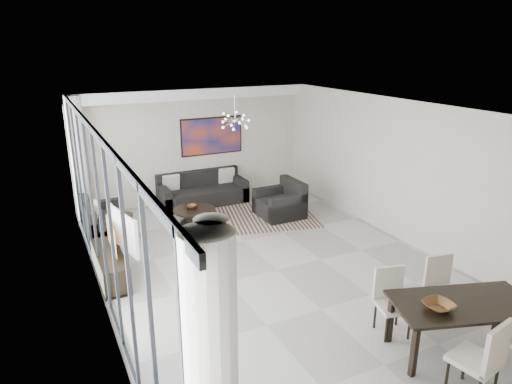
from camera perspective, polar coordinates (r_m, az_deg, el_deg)
room_shell at (r=8.11m, az=5.63°, el=0.10°), size 6.00×9.00×2.90m
window_wall at (r=7.03m, az=-18.11°, el=-3.46°), size 0.37×8.95×2.90m
soffit at (r=11.49m, az=-7.77°, el=12.08°), size 5.98×0.40×0.26m
painting at (r=11.98m, az=-5.53°, el=6.98°), size 1.68×0.04×0.98m
chandelier at (r=9.98m, az=-2.64°, el=8.90°), size 0.66×0.66×0.71m
rug at (r=10.93m, az=0.14°, el=-3.02°), size 3.07×2.61×0.01m
coffee_table at (r=10.56m, az=-7.68°, el=-2.87°), size 0.97×0.97×0.34m
bowl_coffee at (r=10.55m, az=-8.07°, el=-1.83°), size 0.31×0.31×0.08m
sofa_main at (r=11.81m, az=-6.72°, el=-0.14°), size 2.21×0.90×0.80m
loveseat at (r=10.32m, az=-18.40°, el=-3.76°), size 0.87×1.55×0.77m
armchair at (r=10.89m, az=3.13°, el=-1.51°), size 0.97×1.02×0.85m
side_table at (r=10.06m, az=-16.10°, el=-3.61°), size 0.38×0.38×0.52m
tv_console at (r=8.47m, az=-17.76°, el=-8.74°), size 0.43×1.54×0.48m
television at (r=8.31m, az=-17.13°, el=-4.76°), size 0.40×1.21×0.69m
dining_table at (r=6.67m, az=24.45°, el=-13.10°), size 2.01×1.43×0.76m
dining_chair_sw at (r=6.00m, az=26.70°, el=-17.81°), size 0.57×0.57×1.06m
dining_chair_nw at (r=6.86m, az=16.51°, el=-12.34°), size 0.54×0.54×0.96m
dining_chair_ne at (r=7.46m, az=22.11°, el=-10.45°), size 0.52×0.52×0.95m
bowl_dining at (r=6.33m, az=21.86°, el=-13.10°), size 0.39×0.39×0.09m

